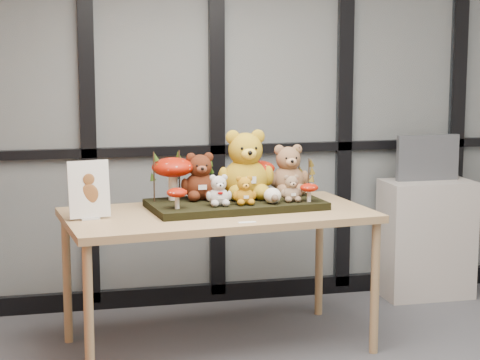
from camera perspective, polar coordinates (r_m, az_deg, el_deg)
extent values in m
plane|color=#BAB8AF|center=(5.93, 2.68, 5.54)|extent=(5.00, 0.00, 5.00)
cube|color=#2D383F|center=(5.91, 2.76, 5.52)|extent=(4.90, 0.02, 2.70)
cube|color=black|center=(6.13, 2.66, -7.07)|extent=(4.90, 0.06, 0.12)
cube|color=black|center=(5.94, 2.73, 2.15)|extent=(4.90, 0.06, 0.06)
cube|color=black|center=(5.69, -9.99, 5.26)|extent=(0.10, 0.06, 2.70)
cube|color=black|center=(5.80, -1.54, 5.46)|extent=(0.10, 0.06, 2.70)
cube|color=black|center=(6.04, 6.88, 5.55)|extent=(0.10, 0.06, 2.70)
cube|color=black|center=(6.39, 14.09, 5.52)|extent=(0.10, 0.06, 2.70)
cube|color=tan|center=(4.95, -1.46, -2.32)|extent=(1.80, 1.04, 0.04)
cylinder|color=tan|center=(4.51, -9.90, -8.90)|extent=(0.05, 0.05, 0.76)
cylinder|color=tan|center=(5.23, -11.29, -6.42)|extent=(0.05, 0.05, 0.76)
cylinder|color=tan|center=(5.01, 8.85, -7.03)|extent=(0.05, 0.05, 0.76)
cylinder|color=tan|center=(5.67, 5.22, -5.07)|extent=(0.05, 0.05, 0.76)
cube|color=black|center=(5.04, -0.29, -1.61)|extent=(1.04, 0.60, 0.04)
cube|color=silver|center=(4.80, -9.83, -2.50)|extent=(0.11, 0.08, 0.01)
cube|color=white|center=(4.77, -9.88, -0.60)|extent=(0.23, 0.08, 0.31)
ellipsoid|color=brown|center=(4.77, -9.87, -0.92)|extent=(0.10, 0.01, 0.11)
ellipsoid|color=brown|center=(4.75, -9.90, 0.05)|extent=(0.06, 0.01, 0.06)
cube|color=white|center=(4.64, 0.48, -2.79)|extent=(0.10, 0.03, 0.00)
cube|color=#B5AAA1|center=(6.19, 12.12, -3.78)|extent=(0.61, 0.36, 0.82)
cube|color=#515359|center=(6.11, 12.21, 1.44)|extent=(0.45, 0.05, 0.32)
cube|color=black|center=(6.09, 12.30, 1.42)|extent=(0.39, 0.00, 0.26)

